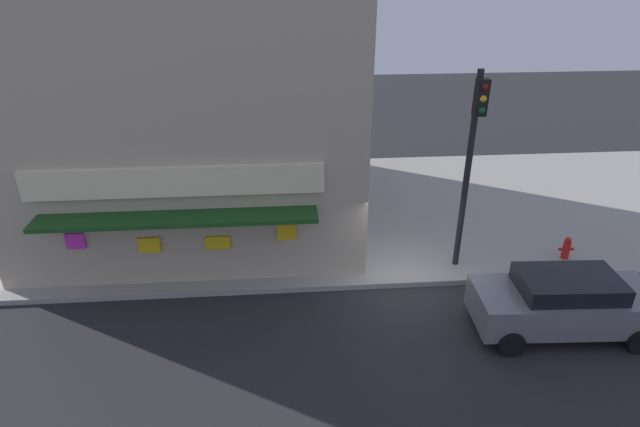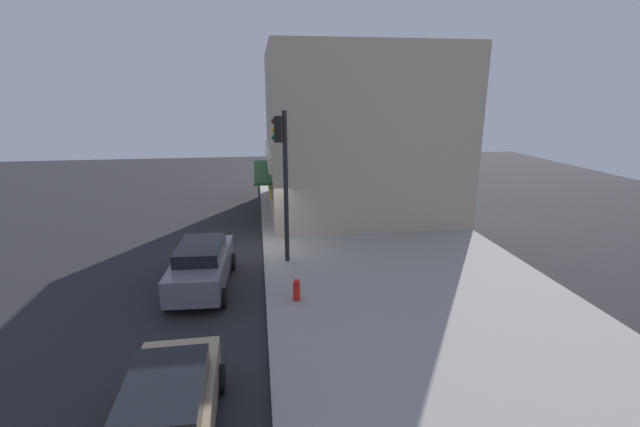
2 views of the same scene
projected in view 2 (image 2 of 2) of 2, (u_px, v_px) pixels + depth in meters
name	position (u px, v px, depth m)	size (l,w,h in m)	color
ground_plane	(263.00, 251.00, 18.89)	(59.24, 59.24, 0.00)	#232326
sidewalk	(377.00, 244.00, 19.57)	(39.50, 10.22, 0.17)	gray
corner_building	(355.00, 132.00, 24.45)	(10.30, 10.62, 8.73)	tan
traffic_light	(283.00, 169.00, 16.37)	(0.32, 0.58, 5.85)	black
fire_hydrant	(297.00, 290.00, 13.95)	(0.47, 0.23, 0.74)	red
trash_can	(291.00, 188.00, 28.72)	(0.57, 0.57, 0.76)	#2D2D2D
pedestrian	(298.00, 200.00, 23.24)	(0.42, 0.62, 1.71)	navy
parked_car_grey	(202.00, 265.00, 15.11)	(4.53, 2.13, 1.62)	slate
parked_car_tan	(167.00, 413.00, 8.20)	(4.42, 2.00, 1.48)	#9E8966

